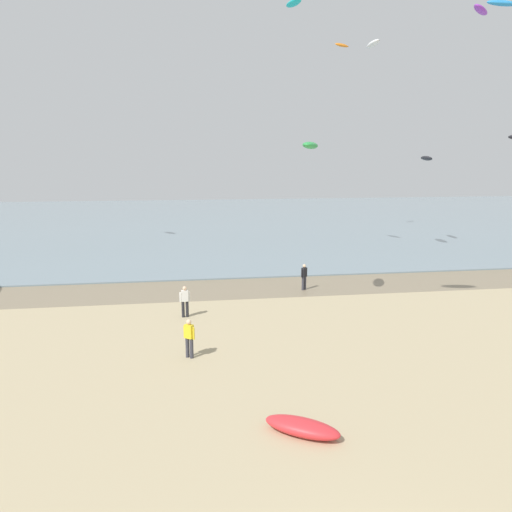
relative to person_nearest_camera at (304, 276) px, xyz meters
The scene contains 13 objects.
wet_sand_strip 4.29m from the person_nearest_camera, 166.78° to the left, with size 120.00×5.20×0.01m, color #84755B.
sea 38.78m from the person_nearest_camera, 96.04° to the left, with size 160.00×70.00×0.10m, color gray.
person_nearest_camera is the anchor object (origin of this frame).
person_mid_beach 8.95m from the person_nearest_camera, 149.55° to the right, with size 0.57×0.25×1.71m.
person_by_waterline 12.67m from the person_nearest_camera, 126.72° to the right, with size 0.47×0.40×1.71m.
grounded_kite 17.28m from the person_nearest_camera, 104.22° to the right, with size 2.44×0.88×0.49m, color red.
kite_aloft_1 19.23m from the person_nearest_camera, 47.90° to the left, with size 2.40×0.77×0.38m, color white.
kite_aloft_2 22.61m from the person_nearest_camera, 43.24° to the left, with size 2.44×0.78×0.39m, color black.
kite_aloft_3 30.46m from the person_nearest_camera, 67.37° to the left, with size 1.90×0.61×0.30m, color orange.
kite_aloft_5 30.88m from the person_nearest_camera, 34.76° to the left, with size 3.27×1.05×0.52m, color purple.
kite_aloft_7 9.00m from the person_nearest_camera, 101.27° to the right, with size 2.37×0.76×0.38m, color green.
kite_aloft_9 23.03m from the person_nearest_camera, 11.47° to the left, with size 2.41×0.77×0.39m, color #2384D1.
kite_aloft_11 21.53m from the person_nearest_camera, 82.88° to the left, with size 2.09×0.67×0.33m, color #19B2B7.
Camera 1 is at (-3.62, -6.52, 8.35)m, focal length 34.40 mm.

